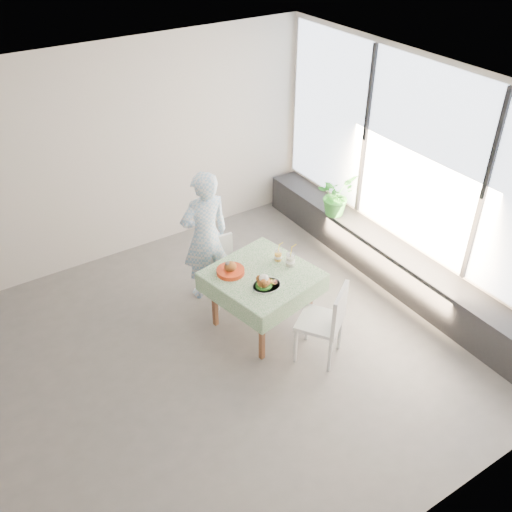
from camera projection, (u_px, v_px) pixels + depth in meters
floor at (198, 366)px, 6.09m from camera, size 6.00×6.00×0.00m
ceiling at (177, 114)px, 4.49m from camera, size 6.00×6.00×0.00m
wall_back at (95, 161)px, 7.02m from camera, size 6.00×0.02×2.80m
wall_front at (373, 451)px, 3.57m from camera, size 6.00×0.02×2.80m
wall_right at (419, 178)px, 6.63m from camera, size 0.02×5.00×2.80m
window_pane at (420, 159)px, 6.48m from camera, size 0.01×4.80×2.18m
window_ledge at (392, 264)px, 7.20m from camera, size 0.40×4.80×0.50m
cafe_table at (262, 294)px, 6.37m from camera, size 1.22×1.22×0.74m
chair_far at (224, 281)px, 6.91m from camera, size 0.42×0.42×0.81m
chair_near at (320, 335)px, 6.07m from camera, size 0.61×0.61×0.93m
diner at (205, 236)px, 6.67m from camera, size 0.62×0.42×1.66m
main_dish at (265, 283)px, 5.98m from camera, size 0.32×0.32×0.16m
juice_cup_orange at (278, 256)px, 6.38m from camera, size 0.09×0.09×0.26m
juice_cup_lemonade at (290, 260)px, 6.30m from camera, size 0.11×0.11×0.30m
second_dish at (230, 270)px, 6.19m from camera, size 0.31×0.31×0.15m
potted_plant at (336, 195)px, 7.59m from camera, size 0.60×0.55×0.56m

